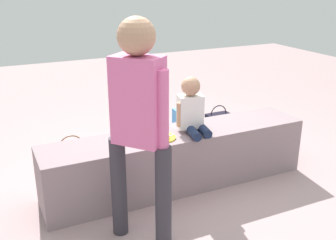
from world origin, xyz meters
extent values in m
plane|color=#A68A8C|center=(0.00, 0.00, 0.00)|extent=(12.00, 12.00, 0.00)
cube|color=gray|center=(0.00, 0.00, 0.26)|extent=(2.38, 0.47, 0.51)
cylinder|color=#172341|center=(0.07, -0.14, 0.55)|extent=(0.12, 0.26, 0.08)
cylinder|color=#172341|center=(0.18, -0.12, 0.55)|extent=(0.12, 0.26, 0.08)
cube|color=white|center=(0.11, -0.02, 0.69)|extent=(0.23, 0.17, 0.28)
sphere|color=tan|center=(0.11, -0.02, 0.91)|extent=(0.16, 0.16, 0.16)
cylinder|color=tan|center=(-0.01, -0.04, 0.69)|extent=(0.05, 0.05, 0.21)
cylinder|color=tan|center=(0.22, 0.00, 0.69)|extent=(0.05, 0.05, 0.21)
cylinder|color=#312D36|center=(-0.47, -0.73, 0.38)|extent=(0.11, 0.11, 0.75)
cylinder|color=#312D36|center=(-0.70, -0.46, 0.38)|extent=(0.11, 0.11, 0.75)
cube|color=#DB639B|center=(-0.59, -0.59, 1.04)|extent=(0.35, 0.37, 0.57)
sphere|color=tan|center=(-0.59, -0.59, 1.45)|extent=(0.24, 0.24, 0.24)
cylinder|color=#DB639B|center=(-0.48, -0.72, 0.98)|extent=(0.09, 0.09, 0.54)
cylinder|color=#DB639B|center=(-0.69, -0.46, 0.98)|extent=(0.09, 0.09, 0.54)
cylinder|color=yellow|center=(-0.18, -0.07, 0.52)|extent=(0.22, 0.22, 0.01)
cylinder|color=#926848|center=(-0.18, -0.07, 0.54)|extent=(0.10, 0.10, 0.04)
cylinder|color=silver|center=(-0.18, -0.07, 0.57)|extent=(0.10, 0.10, 0.01)
cube|color=silver|center=(-0.12, -0.08, 0.53)|extent=(0.11, 0.04, 0.00)
cube|color=#4C99E0|center=(0.67, 1.20, 0.14)|extent=(0.24, 0.13, 0.27)
torus|color=white|center=(0.62, 1.20, 0.27)|extent=(0.09, 0.01, 0.09)
torus|color=white|center=(0.72, 1.20, 0.27)|extent=(0.09, 0.01, 0.09)
cylinder|color=black|center=(-0.02, 1.05, 0.02)|extent=(0.36, 0.36, 0.04)
cylinder|color=black|center=(-0.02, 1.05, 0.59)|extent=(0.11, 0.11, 1.09)
cylinder|color=silver|center=(0.91, 0.61, 0.09)|extent=(0.07, 0.07, 0.17)
cone|color=silver|center=(0.91, 0.61, 0.19)|extent=(0.06, 0.06, 0.03)
cylinder|color=white|center=(0.91, 0.61, 0.22)|extent=(0.03, 0.03, 0.02)
cylinder|color=silver|center=(0.02, 0.59, 0.09)|extent=(0.07, 0.07, 0.18)
cone|color=silver|center=(0.02, 0.59, 0.20)|extent=(0.06, 0.06, 0.03)
cylinder|color=blue|center=(0.02, 0.59, 0.23)|extent=(0.03, 0.03, 0.02)
cylinder|color=red|center=(-0.75, 1.11, 0.05)|extent=(0.08, 0.08, 0.11)
cube|color=black|center=(1.04, 0.98, 0.11)|extent=(0.29, 0.15, 0.22)
torus|color=black|center=(1.04, 0.98, 0.22)|extent=(0.22, 0.01, 0.22)
cube|color=brown|center=(-0.78, 0.75, 0.11)|extent=(0.33, 0.11, 0.22)
torus|color=brown|center=(-0.78, 0.75, 0.22)|extent=(0.25, 0.01, 0.25)
camera|label=1|loc=(-1.45, -2.88, 1.79)|focal=42.92mm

